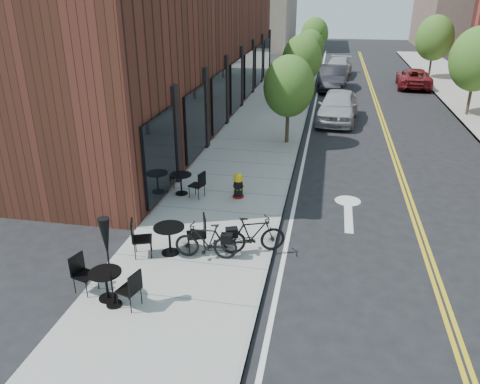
# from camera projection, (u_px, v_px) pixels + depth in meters

# --- Properties ---
(ground) EXTENTS (120.00, 120.00, 0.00)m
(ground) POSITION_uv_depth(u_px,v_px,m) (275.00, 244.00, 12.81)
(ground) COLOR black
(ground) RESTS_ON ground
(sidewalk_near) EXTENTS (4.00, 70.00, 0.12)m
(sidewalk_near) POSITION_uv_depth(u_px,v_px,m) (259.00, 135.00, 22.14)
(sidewalk_near) COLOR #9E9B93
(sidewalk_near) RESTS_ON ground
(building_near) EXTENTS (5.00, 28.00, 7.00)m
(building_near) POSITION_uv_depth(u_px,v_px,m) (189.00, 48.00, 25.16)
(building_near) COLOR #402014
(building_near) RESTS_ON ground
(bg_building_left) EXTENTS (8.00, 14.00, 10.00)m
(bg_building_left) POSITION_uv_depth(u_px,v_px,m) (259.00, 3.00, 55.46)
(bg_building_left) COLOR #726656
(bg_building_left) RESTS_ON ground
(tree_near_a) EXTENTS (2.20, 2.20, 3.81)m
(tree_near_a) POSITION_uv_depth(u_px,v_px,m) (289.00, 86.00, 19.99)
(tree_near_a) COLOR #382B1E
(tree_near_a) RESTS_ON sidewalk_near
(tree_near_b) EXTENTS (2.30, 2.30, 3.98)m
(tree_near_b) POSITION_uv_depth(u_px,v_px,m) (302.00, 59.00, 27.15)
(tree_near_b) COLOR #382B1E
(tree_near_b) RESTS_ON sidewalk_near
(tree_near_c) EXTENTS (2.10, 2.10, 3.67)m
(tree_near_c) POSITION_uv_depth(u_px,v_px,m) (310.00, 47.00, 34.43)
(tree_near_c) COLOR #382B1E
(tree_near_c) RESTS_ON sidewalk_near
(tree_near_d) EXTENTS (2.40, 2.40, 4.11)m
(tree_near_d) POSITION_uv_depth(u_px,v_px,m) (315.00, 34.00, 41.53)
(tree_near_d) COLOR #382B1E
(tree_near_d) RESTS_ON sidewalk_near
(tree_far_b) EXTENTS (2.80, 2.80, 4.62)m
(tree_far_b) POSITION_uv_depth(u_px,v_px,m) (477.00, 59.00, 24.51)
(tree_far_b) COLOR #382B1E
(tree_far_b) RESTS_ON sidewalk_far
(tree_far_c) EXTENTS (2.80, 2.80, 4.62)m
(tree_far_c) POSITION_uv_depth(u_px,v_px,m) (435.00, 38.00, 35.32)
(tree_far_c) COLOR #382B1E
(tree_far_c) RESTS_ON sidewalk_far
(fire_hydrant) EXTENTS (0.41, 0.41, 0.87)m
(fire_hydrant) POSITION_uv_depth(u_px,v_px,m) (238.00, 185.00, 15.25)
(fire_hydrant) COLOR maroon
(fire_hydrant) RESTS_ON sidewalk_near
(bicycle_left) EXTENTS (1.62, 0.54, 0.96)m
(bicycle_left) POSITION_uv_depth(u_px,v_px,m) (206.00, 241.00, 11.74)
(bicycle_left) COLOR black
(bicycle_left) RESTS_ON sidewalk_near
(bicycle_right) EXTENTS (1.74, 1.06, 1.01)m
(bicycle_right) POSITION_uv_depth(u_px,v_px,m) (253.00, 235.00, 11.99)
(bicycle_right) COLOR black
(bicycle_right) RESTS_ON sidewalk_near
(bistro_set_a) EXTENTS (1.70, 0.88, 0.89)m
(bistro_set_a) POSITION_uv_depth(u_px,v_px,m) (106.00, 281.00, 10.17)
(bistro_set_a) COLOR black
(bistro_set_a) RESTS_ON sidewalk_near
(bistro_set_b) EXTENTS (1.88, 1.08, 0.99)m
(bistro_set_b) POSITION_uv_depth(u_px,v_px,m) (169.00, 236.00, 11.94)
(bistro_set_b) COLOR black
(bistro_set_b) RESTS_ON sidewalk_near
(bistro_set_c) EXTENTS (1.72, 0.90, 0.90)m
(bistro_set_c) POSITION_uv_depth(u_px,v_px,m) (181.00, 181.00, 15.48)
(bistro_set_c) COLOR black
(bistro_set_c) RESTS_ON sidewalk_near
(patio_umbrella) EXTENTS (0.34, 0.34, 2.10)m
(patio_umbrella) POSITION_uv_depth(u_px,v_px,m) (106.00, 244.00, 9.54)
(patio_umbrella) COLOR black
(patio_umbrella) RESTS_ON sidewalk_near
(parked_car_a) EXTENTS (2.36, 4.95, 1.63)m
(parked_car_a) POSITION_uv_depth(u_px,v_px,m) (338.00, 106.00, 24.41)
(parked_car_a) COLOR #A8AAB0
(parked_car_a) RESTS_ON ground
(parked_car_b) EXTENTS (2.05, 5.04, 1.62)m
(parked_car_b) POSITION_uv_depth(u_px,v_px,m) (333.00, 78.00, 32.29)
(parked_car_b) COLOR black
(parked_car_b) RESTS_ON ground
(parked_car_c) EXTENTS (2.49, 5.07, 1.42)m
(parked_car_c) POSITION_uv_depth(u_px,v_px,m) (338.00, 67.00, 37.33)
(parked_car_c) COLOR #B0B1B6
(parked_car_c) RESTS_ON ground
(parked_car_far) EXTENTS (2.55, 4.97, 1.34)m
(parked_car_far) POSITION_uv_depth(u_px,v_px,m) (414.00, 78.00, 33.10)
(parked_car_far) COLOR maroon
(parked_car_far) RESTS_ON ground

